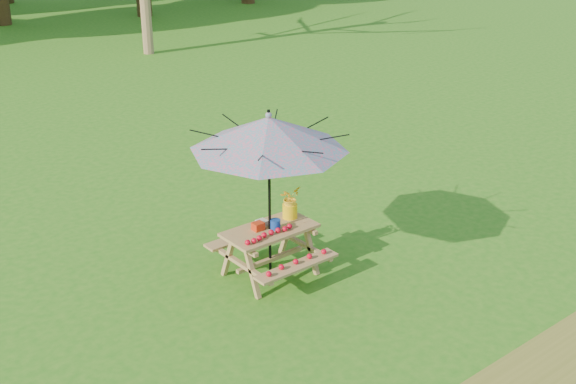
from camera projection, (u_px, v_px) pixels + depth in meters
picnic_table at (270, 252)px, 9.37m from camera, size 1.20×1.32×0.67m
patio_umbrella at (269, 134)px, 8.74m from camera, size 2.00×2.00×2.25m
produce_bins at (266, 225)px, 9.22m from camera, size 0.32×0.32×0.13m
tomatoes_row at (269, 234)px, 9.01m from camera, size 0.77×0.13×0.07m
flower_bucket at (290, 202)px, 9.46m from camera, size 0.33×0.31×0.43m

